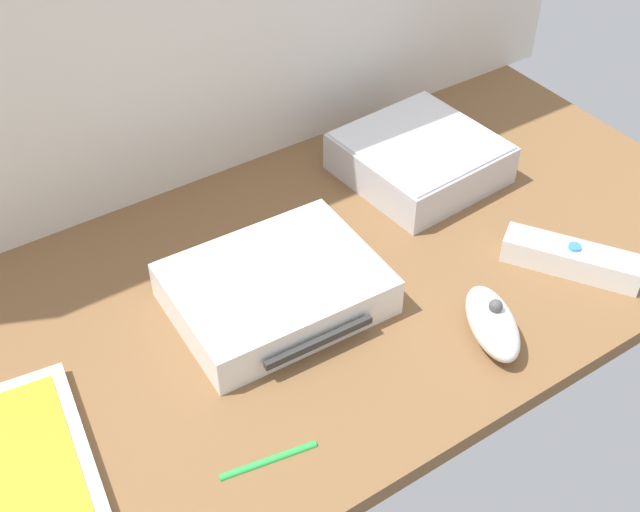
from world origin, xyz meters
TOP-DOWN VIEW (x-y plane):
  - ground_plane at (0.00, 0.00)cm, footprint 100.00×48.00cm
  - game_console at (-5.52, -0.49)cm, footprint 21.59×17.11cm
  - mini_computer at (21.22, 9.65)cm, footprint 18.09×18.09cm
  - game_case at (-35.43, -5.10)cm, footprint 15.98×20.62cm
  - remote_wand at (24.11, -13.23)cm, footprint 11.11×14.36cm
  - remote_nunchuk at (9.94, -15.95)cm, footprint 7.87×10.92cm
  - stylus_pen at (-16.21, -16.21)cm, footprint 8.98×2.32cm

SIDE VIEW (x-z plane):
  - ground_plane at x=0.00cm, z-range -2.00..0.00cm
  - stylus_pen at x=-16.21cm, z-range 0.00..0.70cm
  - game_case at x=-35.43cm, z-range -0.02..1.54cm
  - remote_wand at x=24.11cm, z-range -0.19..3.21cm
  - remote_nunchuk at x=9.94cm, z-range -0.51..4.59cm
  - game_console at x=-5.52cm, z-range 0.00..4.40cm
  - mini_computer at x=21.22cm, z-range -0.01..5.29cm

